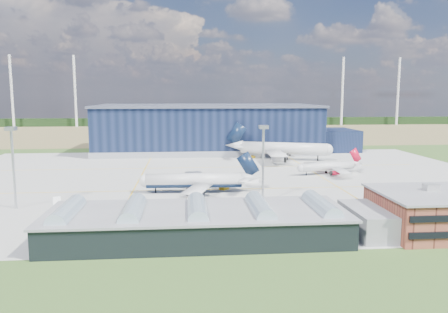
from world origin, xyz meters
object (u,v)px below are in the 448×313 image
airliner_navy (194,173)px  gse_tug_c (252,157)px  airliner_widebody (283,142)px  car_b (418,207)px  airstair (57,208)px  light_mast_west (13,154)px  airliner_red (327,162)px  hangar (212,130)px  light_mast_center (263,151)px  gse_van_a (252,180)px  gse_tug_a (185,202)px  gse_tug_b (224,188)px  gse_cart_b (232,175)px  car_a (237,220)px

airliner_navy → gse_tug_c: size_ratio=14.03×
airliner_widebody → car_b: (17.14, -95.05, -8.10)m
airstair → car_b: bearing=-21.3°
light_mast_west → airliner_red: size_ratio=0.76×
airstair → hangar: bearing=50.0°
hangar → airliner_navy: 109.95m
light_mast_center → gse_tug_c: (11.05, 92.00, -14.81)m
gse_van_a → gse_tug_a: bearing=147.2°
light_mast_west → airstair: size_ratio=4.73×
airliner_red → car_b: bearing=84.4°
gse_tug_b → gse_cart_b: gse_cart_b is taller
light_mast_west → airliner_red: 113.59m
light_mast_west → airliner_widebody: (95.24, 85.00, -6.72)m
gse_van_a → car_a: (-11.23, -48.89, -0.53)m
gse_tug_b → gse_van_a: gse_van_a is taller
airliner_widebody → car_b: bearing=-60.6°
gse_tug_b → car_a: (-0.15, -37.76, -0.14)m
airliner_widebody → airliner_navy: bearing=-103.8°
light_mast_west → airliner_red: (104.05, 44.32, -10.50)m
gse_tug_a → car_b: gse_tug_a is taller
gse_tug_b → airstair: (-47.38, -26.09, 0.87)m
airliner_widebody → gse_van_a: size_ratio=10.91×
airliner_navy → gse_cart_b: airliner_navy is taller
gse_van_a → car_b: size_ratio=1.31×
airstair → car_a: (47.22, -11.67, -1.01)m
gse_tug_c → airstair: airstair is taller
airliner_widebody → car_a: (-35.04, -103.00, -8.17)m
gse_tug_b → gse_van_a: (11.08, 11.13, 0.38)m
airliner_widebody → car_a: airliner_widebody is taller
car_b → gse_van_a: bearing=27.0°
gse_cart_b → car_a: gse_cart_b is taller
light_mast_west → airliner_navy: 53.38m
gse_tug_c → gse_cart_b: gse_cart_b is taller
light_mast_west → gse_tug_b: size_ratio=7.25×
light_mast_west → light_mast_center: same height
hangar → gse_tug_c: size_ratio=50.77×
light_mast_west → airliner_navy: bearing=17.3°
gse_van_a → airstair: (-58.45, -37.23, 0.49)m
light_mast_center → gse_cart_b: light_mast_center is taller
airliner_red → gse_tug_a: airliner_red is taller
airstair → car_b: 99.48m
airliner_widebody → gse_tug_b: size_ratio=16.85×
gse_tug_b → gse_van_a: size_ratio=0.65×
light_mast_west → gse_cart_b: size_ratio=7.16×
airliner_widebody → car_a: bearing=-89.6°
airliner_widebody → gse_tug_a: airliner_widebody is taller
hangar → gse_cart_b: hangar is taller
hangar → gse_cart_b: (2.73, -83.15, -10.92)m
light_mast_west → car_b: (112.39, -10.05, -14.82)m
airliner_navy → gse_van_a: bearing=-142.2°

